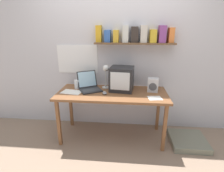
# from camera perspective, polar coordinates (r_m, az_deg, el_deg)

# --- Properties ---
(ground_plane) EXTENTS (12.00, 12.00, 0.00)m
(ground_plane) POSITION_cam_1_polar(r_m,az_deg,el_deg) (2.94, -0.00, -16.03)
(ground_plane) COLOR gray
(back_wall) EXTENTS (5.60, 0.24, 2.60)m
(back_wall) POSITION_cam_1_polar(r_m,az_deg,el_deg) (2.88, 0.99, 11.31)
(back_wall) COLOR silver
(back_wall) RESTS_ON ground_plane
(corner_desk) EXTENTS (1.62, 0.68, 0.76)m
(corner_desk) POSITION_cam_1_polar(r_m,az_deg,el_deg) (2.61, -0.00, -3.48)
(corner_desk) COLOR brown
(corner_desk) RESTS_ON ground_plane
(crt_monitor) EXTENTS (0.38, 0.36, 0.36)m
(crt_monitor) POSITION_cam_1_polar(r_m,az_deg,el_deg) (2.63, 3.19, 2.34)
(crt_monitor) COLOR #232326
(crt_monitor) RESTS_ON corner_desk
(laptop) EXTENTS (0.44, 0.45, 0.27)m
(laptop) POSITION_cam_1_polar(r_m,az_deg,el_deg) (2.72, -7.49, 0.26)
(laptop) COLOR #232326
(laptop) RESTS_ON corner_desk
(desk_lamp) EXTENTS (0.12, 0.16, 0.38)m
(desk_lamp) POSITION_cam_1_polar(r_m,az_deg,el_deg) (2.67, -2.03, 4.46)
(desk_lamp) COLOR silver
(desk_lamp) RESTS_ON corner_desk
(juice_glass) EXTENTS (0.08, 0.08, 0.14)m
(juice_glass) POSITION_cam_1_polar(r_m,az_deg,el_deg) (2.79, -11.40, 0.43)
(juice_glass) COLOR white
(juice_glass) RESTS_ON corner_desk
(space_heater) EXTENTS (0.17, 0.14, 0.20)m
(space_heater) POSITION_cam_1_polar(r_m,az_deg,el_deg) (2.67, 13.23, 0.32)
(space_heater) COLOR silver
(space_heater) RESTS_ON corner_desk
(computer_mouse) EXTENTS (0.08, 0.12, 0.03)m
(computer_mouse) POSITION_cam_1_polar(r_m,az_deg,el_deg) (2.53, -2.44, -2.26)
(computer_mouse) COLOR gray
(computer_mouse) RESTS_ON corner_desk
(loose_paper_near_monitor) EXTENTS (0.20, 0.18, 0.00)m
(loose_paper_near_monitor) POSITION_cam_1_polar(r_m,az_deg,el_deg) (2.45, 13.83, -3.85)
(loose_paper_near_monitor) COLOR white
(loose_paper_near_monitor) RESTS_ON corner_desk
(open_notebook) EXTENTS (0.33, 0.24, 0.00)m
(open_notebook) POSITION_cam_1_polar(r_m,az_deg,el_deg) (2.67, -13.01, -1.90)
(open_notebook) COLOR white
(open_notebook) RESTS_ON corner_desk
(floor_cushion) EXTENTS (0.52, 0.52, 0.09)m
(floor_cushion) POSITION_cam_1_polar(r_m,az_deg,el_deg) (2.99, 23.52, -16.06)
(floor_cushion) COLOR gray
(floor_cushion) RESTS_ON ground_plane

